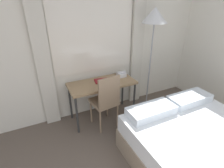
{
  "coord_description": "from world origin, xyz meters",
  "views": [
    {
      "loc": [
        -0.86,
        0.32,
        2.06
      ],
      "look_at": [
        0.18,
        2.45,
        0.88
      ],
      "focal_mm": 28.0,
      "sensor_mm": 36.0,
      "label": 1
    }
  ],
  "objects_px": {
    "standing_lamp": "(154,22)",
    "telephone": "(121,74)",
    "book": "(102,81)",
    "bed": "(214,160)",
    "desk": "(102,86)",
    "desk_chair": "(106,99)"
  },
  "relations": [
    {
      "from": "standing_lamp",
      "to": "telephone",
      "type": "bearing_deg",
      "value": 164.76
    },
    {
      "from": "standing_lamp",
      "to": "book",
      "type": "bearing_deg",
      "value": 173.02
    },
    {
      "from": "telephone",
      "to": "bed",
      "type": "bearing_deg",
      "value": -80.93
    },
    {
      "from": "desk",
      "to": "desk_chair",
      "type": "relative_size",
      "value": 1.18
    },
    {
      "from": "desk",
      "to": "standing_lamp",
      "type": "bearing_deg",
      "value": -4.14
    },
    {
      "from": "desk_chair",
      "to": "book",
      "type": "relative_size",
      "value": 3.59
    },
    {
      "from": "desk",
      "to": "book",
      "type": "relative_size",
      "value": 4.22
    },
    {
      "from": "desk_chair",
      "to": "standing_lamp",
      "type": "xyz_separation_m",
      "value": [
        1.01,
        0.21,
        1.13
      ]
    },
    {
      "from": "desk_chair",
      "to": "telephone",
      "type": "relative_size",
      "value": 5.71
    },
    {
      "from": "book",
      "to": "standing_lamp",
      "type": "bearing_deg",
      "value": -6.98
    },
    {
      "from": "desk_chair",
      "to": "telephone",
      "type": "xyz_separation_m",
      "value": [
        0.48,
        0.36,
        0.21
      ]
    },
    {
      "from": "desk",
      "to": "standing_lamp",
      "type": "distance_m",
      "value": 1.4
    },
    {
      "from": "telephone",
      "to": "standing_lamp",
      "type": "bearing_deg",
      "value": -15.24
    },
    {
      "from": "desk",
      "to": "bed",
      "type": "relative_size",
      "value": 0.57
    },
    {
      "from": "bed",
      "to": "standing_lamp",
      "type": "height_order",
      "value": "standing_lamp"
    },
    {
      "from": "desk_chair",
      "to": "standing_lamp",
      "type": "relative_size",
      "value": 0.51
    },
    {
      "from": "bed",
      "to": "book",
      "type": "distance_m",
      "value": 1.98
    },
    {
      "from": "desk",
      "to": "desk_chair",
      "type": "xyz_separation_m",
      "value": [
        -0.05,
        -0.28,
        -0.1
      ]
    },
    {
      "from": "desk_chair",
      "to": "book",
      "type": "bearing_deg",
      "value": 71.3
    },
    {
      "from": "standing_lamp",
      "to": "book",
      "type": "distance_m",
      "value": 1.34
    },
    {
      "from": "standing_lamp",
      "to": "book",
      "type": "xyz_separation_m",
      "value": [
        -0.94,
        0.11,
        -0.95
      ]
    },
    {
      "from": "desk_chair",
      "to": "book",
      "type": "distance_m",
      "value": 0.38
    }
  ]
}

